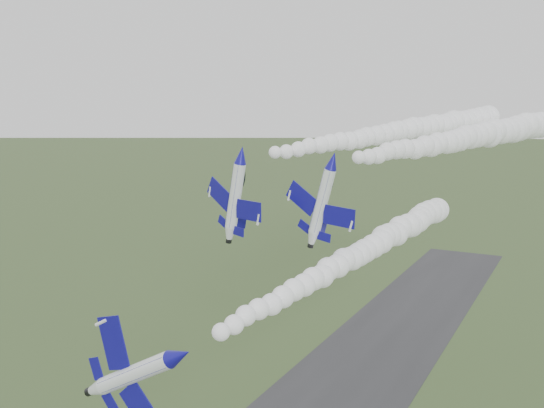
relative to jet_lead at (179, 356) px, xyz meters
The scene contains 6 objects.
jet_lead is the anchor object (origin of this frame).
smoke_trail_jet_lead 39.68m from the jet_lead, 85.60° to the left, with size 4.50×70.86×4.50m, color white, non-canonical shape.
jet_pair_left 34.63m from the jet_lead, 110.50° to the left, with size 11.60×13.75×4.19m.
smoke_trail_jet_pair_left 67.87m from the jet_lead, 89.13° to the left, with size 5.00×69.12×5.00m, color white, non-canonical shape.
jet_pair_right 33.74m from the jet_lead, 86.39° to the left, with size 10.92×13.31×4.20m.
smoke_trail_jet_pair_right 71.86m from the jet_lead, 80.37° to the left, with size 5.60×73.74×5.60m, color white, non-canonical shape.
Camera 1 is at (36.07, -52.51, 49.78)m, focal length 40.00 mm.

